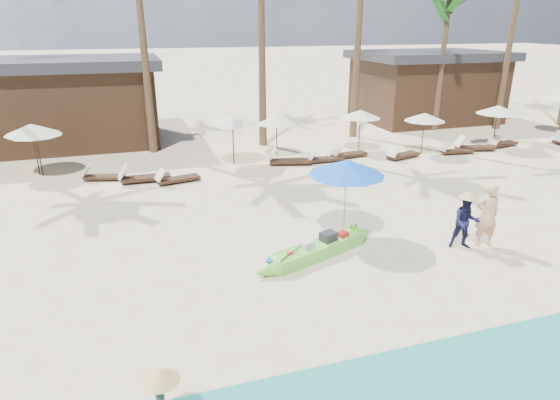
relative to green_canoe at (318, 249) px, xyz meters
name	(u,v)px	position (x,y,z in m)	size (l,w,h in m)	color
ground	(334,286)	(-0.21, -1.58, -0.20)	(240.00, 240.00, 0.00)	beige
green_canoe	(318,249)	(0.00, 0.00, 0.00)	(4.51, 1.93, 0.60)	#69D541
tourist	(487,215)	(4.69, -0.80, 0.72)	(0.67, 0.44, 1.85)	#DCAB76
vendor_green	(466,222)	(4.07, -0.74, 0.57)	(0.75, 0.59, 1.55)	#141637
blue_umbrella	(347,167)	(1.18, 0.92, 1.93)	(2.19, 2.19, 2.36)	#99999E
resort_parasol_3	(31,129)	(-8.33, 10.24, 1.73)	(2.08, 2.08, 2.14)	#332015
resort_parasol_4	(35,131)	(-8.19, 10.06, 1.68)	(2.03, 2.03, 2.09)	#332015
lounger_4_left	(101,176)	(-5.85, 8.72, -0.02)	(1.71, 0.89, 0.56)	#332015
lounger_4_right	(142,177)	(-4.28, 7.97, 0.03)	(2.00, 0.62, 0.68)	#332015
resort_parasol_5	(232,119)	(-0.27, 9.39, 1.81)	(2.17, 2.17, 2.23)	#332015
lounger_5_left	(175,178)	(-3.04, 7.48, -0.01)	(1.79, 0.87, 0.58)	#332015
resort_parasol_6	(277,120)	(1.93, 10.04, 1.54)	(1.87, 1.87, 1.93)	#332015
lounger_6_left	(287,160)	(1.97, 8.58, 0.02)	(2.03, 1.08, 0.66)	#332015
lounger_6_right	(324,158)	(3.68, 8.45, -0.01)	(1.72, 0.53, 0.58)	#332015
resort_parasol_7	(361,114)	(6.12, 9.85, 1.62)	(1.96, 1.96, 2.02)	#332015
lounger_7_left	(347,154)	(5.00, 8.81, 0.00)	(1.86, 0.80, 0.61)	#332015
lounger_7_right	(402,154)	(7.36, 7.91, 0.00)	(1.89, 1.03, 0.61)	#332015
resort_parasol_8	(425,117)	(8.75, 8.41, 1.58)	(1.92, 1.92, 1.97)	#332015
lounger_8_left	(455,150)	(10.25, 7.86, -0.01)	(1.71, 0.65, 0.57)	#332015
resort_parasol_9	(498,110)	(12.82, 8.29, 1.73)	(2.08, 2.08, 2.15)	#332015
lounger_9_left	(473,146)	(11.47, 8.13, 0.02)	(2.05, 1.07, 0.67)	#332015
lounger_9_right	(501,143)	(13.41, 8.34, 0.00)	(1.82, 0.84, 0.59)	#332015
palm_6	(449,1)	(12.62, 12.94, 6.85)	(2.08, 2.08, 8.51)	brown
pavilion_west	(52,101)	(-8.21, 15.92, 1.99)	(10.80, 6.60, 4.30)	#332015
pavilion_east	(426,85)	(13.79, 15.92, 1.99)	(8.80, 6.60, 4.30)	#332015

